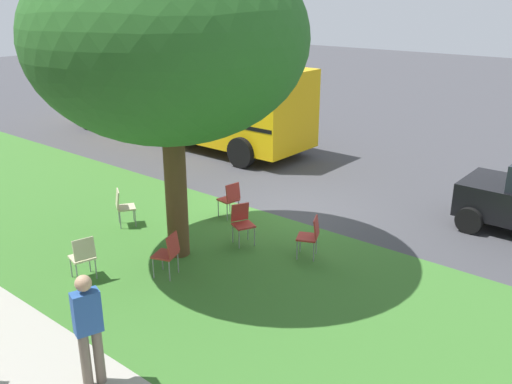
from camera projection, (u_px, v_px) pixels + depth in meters
The scene contains 11 objects.
ground at pixel (283, 213), 13.51m from camera, with size 80.00×80.00×0.00m, color #424247.
grass_verge at pixel (190, 259), 11.18m from camera, with size 48.00×6.00×0.01m, color #3D752D.
street_tree at pixel (168, 40), 9.96m from camera, with size 5.17×5.17×6.24m.
chair_0 at pixel (123, 205), 12.64m from camera, with size 0.57×0.58×0.88m.
chair_1 at pixel (242, 221), 11.75m from camera, with size 0.56×0.55×0.88m.
chair_2 at pixel (230, 197), 13.10m from camera, with size 0.48×0.48×0.88m.
chair_3 at pixel (168, 251), 10.34m from camera, with size 0.54×0.53×0.88m.
chair_4 at pixel (83, 255), 10.21m from camera, with size 0.51×0.51×0.88m.
chair_5 at pixel (311, 234), 11.10m from camera, with size 0.56×0.55×0.88m.
school_bus at pixel (180, 92), 19.80m from camera, with size 10.40×2.80×2.88m.
pedestrian_1 at pixel (88, 327), 7.30m from camera, with size 0.30×0.40×1.69m.
Camera 1 is at (-7.42, 10.11, 5.10)m, focal length 38.51 mm.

